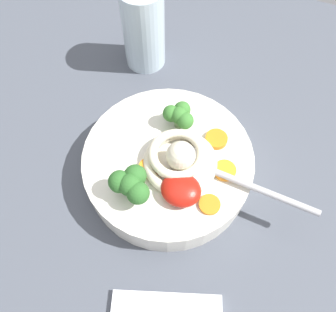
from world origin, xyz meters
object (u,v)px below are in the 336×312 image
soup_spoon (207,169)px  drinking_glass (144,29)px  noodle_pile (180,158)px  soup_bowl (168,164)px

soup_spoon → drinking_glass: bearing=134.6°
drinking_glass → soup_spoon: bearing=132.9°
soup_spoon → drinking_glass: 24.68cm
noodle_pile → drinking_glass: bearing=-54.0°
noodle_pile → drinking_glass: drinking_glass is taller
noodle_pile → soup_spoon: 3.55cm
noodle_pile → drinking_glass: 22.62cm
soup_bowl → soup_spoon: size_ratio=1.26×
noodle_pile → drinking_glass: size_ratio=0.78×
soup_bowl → soup_spoon: bearing=178.3°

